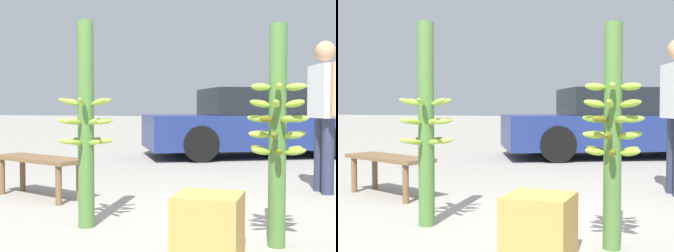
{
  "view_description": "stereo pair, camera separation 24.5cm",
  "coord_description": "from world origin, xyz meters",
  "views": [
    {
      "loc": [
        0.96,
        -2.96,
        0.91
      ],
      "look_at": [
        -0.02,
        0.29,
        0.77
      ],
      "focal_mm": 50.0,
      "sensor_mm": 36.0,
      "label": 1
    },
    {
      "loc": [
        1.19,
        -2.88,
        0.91
      ],
      "look_at": [
        -0.02,
        0.29,
        0.77
      ],
      "focal_mm": 50.0,
      "sensor_mm": 36.0,
      "label": 2
    }
  ],
  "objects": [
    {
      "name": "vendor_person",
      "position": [
        1.12,
        2.23,
        0.95
      ],
      "size": [
        0.35,
        0.66,
        1.6
      ],
      "rotation": [
        0.0,
        0.0,
        -1.19
      ],
      "color": "#2D334C",
      "rests_on": "ground_plane"
    },
    {
      "name": "banana_stalk_center",
      "position": [
        0.77,
        0.13,
        0.76
      ],
      "size": [
        0.39,
        0.4,
        1.44
      ],
      "color": "#4C7A38",
      "rests_on": "ground_plane"
    },
    {
      "name": "produce_crate",
      "position": [
        0.39,
        -0.23,
        0.19
      ],
      "size": [
        0.39,
        0.39,
        0.39
      ],
      "color": "#C69347",
      "rests_on": "ground_plane"
    },
    {
      "name": "ground_plane",
      "position": [
        0.0,
        0.0,
        0.0
      ],
      "size": [
        80.0,
        80.0,
        0.0
      ],
      "primitive_type": "plane",
      "color": "#9E998E"
    },
    {
      "name": "market_bench",
      "position": [
        -1.63,
        1.14,
        0.34
      ],
      "size": [
        1.15,
        0.71,
        0.41
      ],
      "rotation": [
        0.0,
        0.0,
        -0.35
      ],
      "color": "brown",
      "rests_on": "ground_plane"
    },
    {
      "name": "parked_car",
      "position": [
        0.1,
        5.79,
        0.6
      ],
      "size": [
        4.41,
        3.34,
        1.24
      ],
      "rotation": [
        0.0,
        0.0,
        2.04
      ],
      "color": "navy",
      "rests_on": "ground_plane"
    },
    {
      "name": "banana_stalk_left",
      "position": [
        -0.64,
        0.22,
        0.78
      ],
      "size": [
        0.41,
        0.42,
        1.56
      ],
      "color": "#4C7A38",
      "rests_on": "ground_plane"
    }
  ]
}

